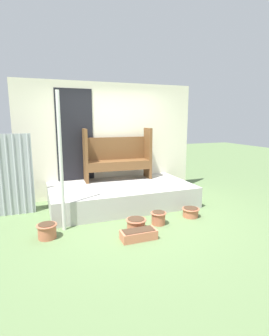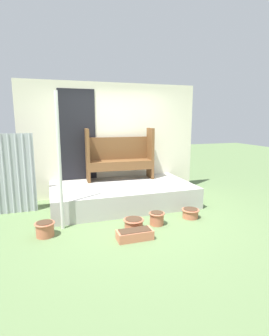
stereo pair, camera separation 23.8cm
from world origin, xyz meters
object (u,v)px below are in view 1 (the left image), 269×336
Objects in this scene: support_post at (61,163)px; bench at (117,155)px; flower_pot_left at (47,230)px; flower_pot_far_right at (191,212)px; flower_pot_middle at (136,223)px; flower_pot_right at (158,217)px; planter_box_rect at (139,235)px.

bench is (1.37, 1.44, -0.12)m from support_post.
flower_pot_left is (-1.65, -1.66, -0.86)m from bench.
support_post is 6.85× the size of flower_pot_far_right.
flower_pot_middle is at bearing -19.86° from support_post.
support_post is 1.87m from flower_pot_right.
flower_pot_left is 1.13× the size of flower_pot_right.
support_post reaches higher than flower_pot_middle.
planter_box_rect is at bearing -157.53° from flower_pot_far_right.
bench is 4.91× the size of flower_pot_left.
planter_box_rect is (-0.36, -2.19, -0.91)m from bench.
flower_pot_right is at bearing -171.90° from flower_pot_far_right.
flower_pot_left reaches higher than flower_pot_right.
support_post is at bearing 167.76° from flower_pot_right.
flower_pot_right reaches higher than flower_pot_far_right.
flower_pot_far_right is at bearing -5.93° from support_post.
support_post is at bearing -131.01° from bench.
flower_pot_far_right is at bearing -0.38° from flower_pot_left.
bench is at bearing 117.93° from flower_pot_far_right.
planter_box_rect is (-0.09, -0.35, -0.03)m from flower_pot_middle.
bench is 2.06m from flower_pot_middle.
support_post is 4.09× the size of planter_box_rect.
flower_pot_middle is (1.39, -0.18, -0.02)m from flower_pot_left.
support_post is at bearing 143.52° from planter_box_rect.
planter_box_rect is at bearing -105.19° from flower_pot_middle.
flower_pot_right is at bearing -3.70° from flower_pot_left.
bench is at bearing 45.26° from flower_pot_left.
flower_pot_middle is 1.16m from flower_pot_far_right.
flower_pot_far_right is (0.71, 0.10, -0.03)m from flower_pot_right.
bench reaches higher than planter_box_rect.
support_post is at bearing 38.30° from flower_pot_left.
flower_pot_far_right is at bearing -59.57° from bench.
planter_box_rect is at bearing -36.48° from support_post.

